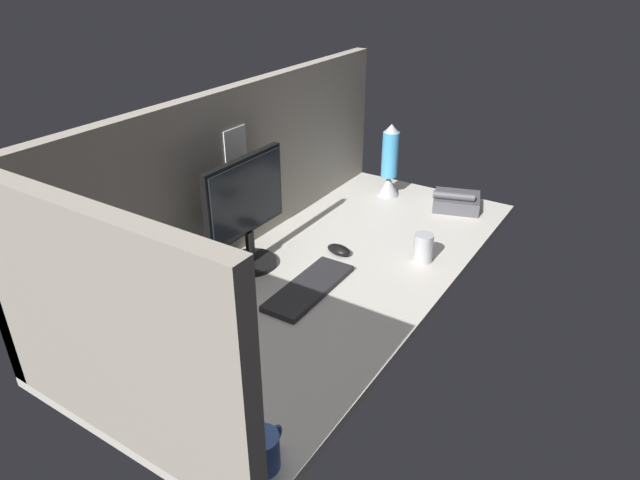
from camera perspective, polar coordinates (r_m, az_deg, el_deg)
ground_plane at (r=196.74cm, az=0.58°, el=-3.50°), size 180.00×80.00×3.00cm
cubicle_wall_back at (r=203.35cm, az=-8.43°, el=7.04°), size 180.00×5.50×59.16cm
cubicle_wall_side at (r=126.58cm, az=-21.16°, el=-8.68°), size 5.00×80.00×59.16cm
monitor at (r=191.47cm, az=-7.48°, el=3.16°), size 37.82×18.00×39.70cm
keyboard at (r=184.91cm, az=-1.10°, el=-4.85°), size 37.13×13.37×2.00cm
mouse at (r=205.50cm, az=1.92°, el=-1.01°), size 6.81×10.25×3.40cm
mug_ceramic_blue at (r=129.71cm, az=-5.91°, el=-20.49°), size 11.26×8.03×8.75cm
mug_steel at (r=202.65cm, az=10.43°, el=-0.79°), size 6.89×6.89×10.56cm
lava_lamp at (r=252.20cm, az=7.05°, el=7.46°), size 10.00×10.00×32.74cm
desk_phone at (r=247.80cm, az=13.66°, el=3.84°), size 22.03×23.32×8.80cm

